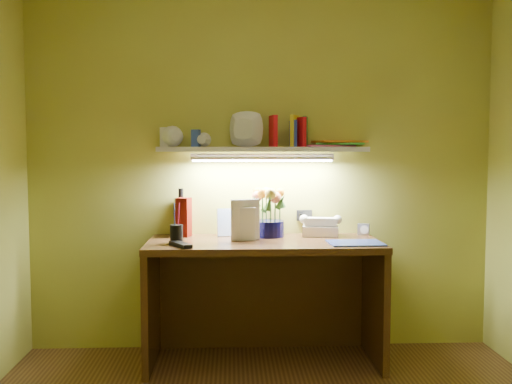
% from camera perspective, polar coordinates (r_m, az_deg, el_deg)
% --- Properties ---
extents(desk, '(1.40, 0.60, 0.75)m').
position_cam_1_polar(desk, '(3.52, 0.81, -10.92)').
color(desk, '#3C2310').
rests_on(desk, ground).
extents(flower_bouquet, '(0.26, 0.26, 0.35)m').
position_cam_1_polar(flower_bouquet, '(3.59, 1.21, -1.69)').
color(flower_bouquet, '#07073D').
rests_on(flower_bouquet, desk).
extents(telephone, '(0.25, 0.20, 0.13)m').
position_cam_1_polar(telephone, '(3.65, 6.48, -3.35)').
color(telephone, white).
rests_on(telephone, desk).
extents(desk_clock, '(0.08, 0.06, 0.07)m').
position_cam_1_polar(desk_clock, '(3.73, 10.72, -3.69)').
color(desk_clock, '#BAB9BE').
rests_on(desk_clock, desk).
extents(whisky_bottle, '(0.10, 0.10, 0.30)m').
position_cam_1_polar(whisky_bottle, '(3.68, -7.50, -1.98)').
color(whisky_bottle, '#B35D11').
rests_on(whisky_bottle, desk).
extents(whisky_box, '(0.10, 0.10, 0.25)m').
position_cam_1_polar(whisky_box, '(3.62, -7.23, -2.52)').
color(whisky_box, '#530B05').
rests_on(whisky_box, desk).
extents(pen_cup, '(0.09, 0.09, 0.18)m').
position_cam_1_polar(pen_cup, '(3.37, -7.96, -3.54)').
color(pen_cup, black).
rests_on(pen_cup, desk).
extents(art_card, '(0.18, 0.06, 0.18)m').
position_cam_1_polar(art_card, '(3.63, -2.50, -3.04)').
color(art_card, white).
rests_on(art_card, desk).
extents(tv_remote, '(0.15, 0.20, 0.02)m').
position_cam_1_polar(tv_remote, '(3.26, -7.55, -5.23)').
color(tv_remote, black).
rests_on(tv_remote, desk).
extents(blue_folder, '(0.32, 0.24, 0.01)m').
position_cam_1_polar(blue_folder, '(3.38, 9.91, -5.04)').
color(blue_folder, '#2E49B1').
rests_on(blue_folder, desk).
extents(desk_book_a, '(0.18, 0.08, 0.25)m').
position_cam_1_polar(desk_book_a, '(3.41, -2.53, -2.87)').
color(desk_book_a, silver).
rests_on(desk_book_a, desk).
extents(desk_book_b, '(0.15, 0.02, 0.20)m').
position_cam_1_polar(desk_book_b, '(3.42, -2.47, -3.25)').
color(desk_book_b, silver).
rests_on(desk_book_b, desk).
extents(wall_shelf, '(1.31, 0.32, 0.23)m').
position_cam_1_polar(wall_shelf, '(3.58, 0.44, 4.85)').
color(wall_shelf, silver).
rests_on(wall_shelf, ground).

